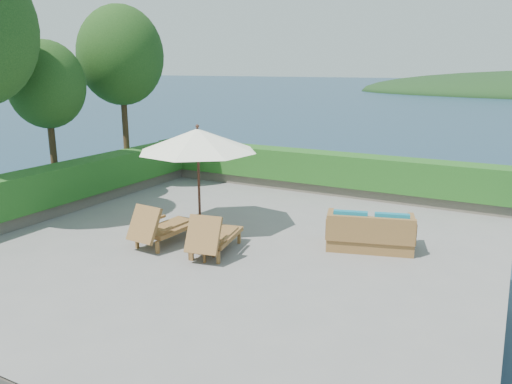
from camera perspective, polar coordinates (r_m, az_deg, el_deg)
The scene contains 14 objects.
ground at distance 11.98m, azimuth -3.09°, elevation -5.76°, with size 12.00×12.00×0.00m, color gray.
foundation at distance 12.59m, azimuth -2.99°, elevation -12.41°, with size 12.00×12.00×3.00m, color #60594C.
ocean at distance 13.31m, azimuth -2.91°, elevation -18.00°, with size 600.00×600.00×0.00m, color #142A3F.
planter_wall_far at distance 16.77m, azimuth 6.84°, elevation 0.63°, with size 12.00×0.60×0.36m, color #716B5A.
planter_wall_left at distance 15.46m, azimuth -21.16°, elevation -1.41°, with size 0.60×12.00×0.36m, color #716B5A.
hedge_far at distance 16.62m, azimuth 6.91°, elevation 2.87°, with size 12.40×0.90×1.00m, color #164C15.
hedge_left at distance 15.31m, azimuth -21.39°, elevation 1.00°, with size 0.90×12.40×1.00m, color #164C15.
tree_mid at distance 15.90m, azimuth -22.82°, elevation 11.19°, with size 2.20×2.20×4.83m.
tree_far at distance 17.46m, azimuth -15.20°, elevation 14.78°, with size 2.80×2.80×6.03m.
patio_umbrella at distance 12.52m, azimuth -6.68°, elevation 5.80°, with size 3.65×3.65×2.70m.
lounge_left at distance 11.90m, azimuth -10.71°, elevation -3.92°, with size 0.90×1.86×1.05m.
lounge_right at distance 11.15m, azimuth -4.88°, elevation -5.02°, with size 1.04×1.88×1.02m.
side_table at distance 10.92m, azimuth -6.27°, elevation -5.53°, with size 0.50×0.50×0.51m.
wicker_loveseat at distance 11.72m, azimuth 12.86°, elevation -4.65°, with size 2.15×1.50×0.96m.
Camera 1 is at (5.86, -9.61, 4.09)m, focal length 35.00 mm.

